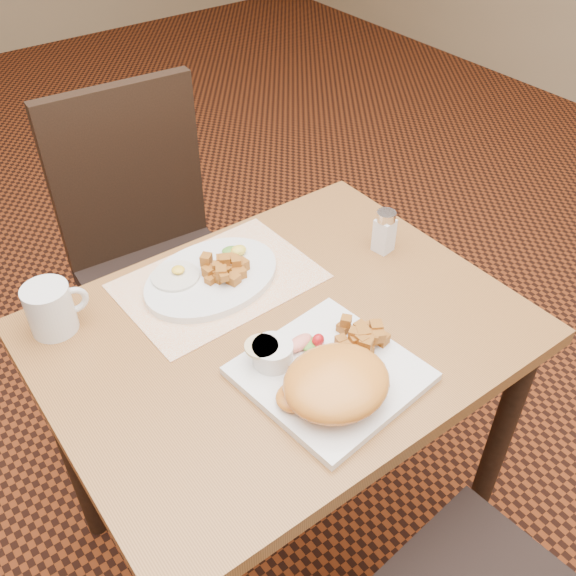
# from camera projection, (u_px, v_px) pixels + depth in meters

# --- Properties ---
(ground) EXTENTS (8.00, 8.00, 0.00)m
(ground) POSITION_uv_depth(u_px,v_px,m) (283.00, 527.00, 1.73)
(ground) COLOR black
(ground) RESTS_ON ground
(table) EXTENTS (0.90, 0.70, 0.75)m
(table) POSITION_uv_depth(u_px,v_px,m) (282.00, 365.00, 1.32)
(table) COLOR #935E2D
(table) RESTS_ON ground
(chair_far) EXTENTS (0.45, 0.46, 0.97)m
(chair_far) POSITION_uv_depth(u_px,v_px,m) (153.00, 247.00, 1.80)
(chair_far) COLOR black
(chair_far) RESTS_ON ground
(placemat) EXTENTS (0.41, 0.29, 0.00)m
(placemat) POSITION_uv_depth(u_px,v_px,m) (219.00, 281.00, 1.35)
(placemat) COLOR white
(placemat) RESTS_ON table
(plate_square) EXTENTS (0.31, 0.31, 0.02)m
(plate_square) POSITION_uv_depth(u_px,v_px,m) (330.00, 374.00, 1.14)
(plate_square) COLOR silver
(plate_square) RESTS_ON table
(plate_oval) EXTENTS (0.33, 0.27, 0.02)m
(plate_oval) POSITION_uv_depth(u_px,v_px,m) (212.00, 278.00, 1.35)
(plate_oval) COLOR silver
(plate_oval) RESTS_ON placemat
(hollandaise_mound) EXTENTS (0.19, 0.17, 0.07)m
(hollandaise_mound) POSITION_uv_depth(u_px,v_px,m) (335.00, 384.00, 1.07)
(hollandaise_mound) COLOR orange
(hollandaise_mound) RESTS_ON plate_square
(ramekin) EXTENTS (0.08, 0.08, 0.04)m
(ramekin) POSITION_uv_depth(u_px,v_px,m) (272.00, 353.00, 1.14)
(ramekin) COLOR silver
(ramekin) RESTS_ON plate_square
(garnish_sq) EXTENTS (0.08, 0.05, 0.03)m
(garnish_sq) POSITION_uv_depth(u_px,v_px,m) (306.00, 343.00, 1.18)
(garnish_sq) COLOR #387223
(garnish_sq) RESTS_ON plate_square
(fried_egg) EXTENTS (0.10, 0.10, 0.02)m
(fried_egg) POSITION_uv_depth(u_px,v_px,m) (176.00, 275.00, 1.33)
(fried_egg) COLOR white
(fried_egg) RESTS_ON plate_oval
(garnish_ov) EXTENTS (0.05, 0.05, 0.02)m
(garnish_ov) POSITION_uv_depth(u_px,v_px,m) (235.00, 250.00, 1.39)
(garnish_ov) COLOR #387223
(garnish_ov) RESTS_ON plate_oval
(salt_shaker) EXTENTS (0.05, 0.05, 0.10)m
(salt_shaker) POSITION_uv_depth(u_px,v_px,m) (385.00, 231.00, 1.41)
(salt_shaker) COLOR white
(salt_shaker) RESTS_ON table
(coffee_mug) EXTENTS (0.12, 0.09, 0.10)m
(coffee_mug) POSITION_uv_depth(u_px,v_px,m) (51.00, 309.00, 1.21)
(coffee_mug) COLOR silver
(coffee_mug) RESTS_ON table
(home_fries_sq) EXTENTS (0.11, 0.11, 0.04)m
(home_fries_sq) POSITION_uv_depth(u_px,v_px,m) (362.00, 339.00, 1.17)
(home_fries_sq) COLOR #AE651C
(home_fries_sq) RESTS_ON plate_square
(home_fries_ov) EXTENTS (0.10, 0.10, 0.04)m
(home_fries_ov) POSITION_uv_depth(u_px,v_px,m) (225.00, 269.00, 1.33)
(home_fries_ov) COLOR #AE651C
(home_fries_ov) RESTS_ON plate_oval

